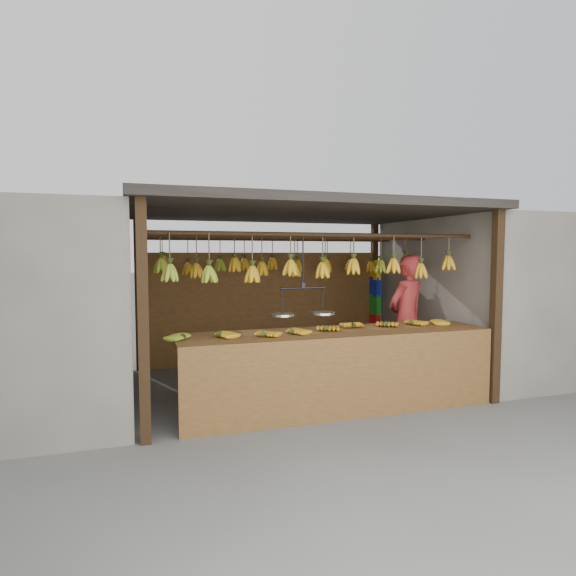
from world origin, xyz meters
name	(u,v)px	position (x,y,z in m)	size (l,w,h in m)	color
ground	(295,384)	(0.00, 0.00, 0.00)	(80.00, 80.00, 0.00)	#5B5B57
stall	(287,240)	(0.00, 0.33, 1.97)	(4.30, 3.30, 2.40)	black
neighbor_right	(510,294)	(3.60, 0.00, 1.15)	(3.00, 3.00, 2.30)	slate
counter	(340,349)	(0.11, -1.23, 0.71)	(3.66, 0.82, 0.96)	brown
hanging_bananas	(295,267)	(0.00, 0.00, 1.61)	(3.60, 2.25, 0.40)	#92A523
balance_scale	(303,310)	(-0.25, -1.00, 1.14)	(0.77, 0.29, 0.92)	black
vendor	(407,319)	(1.52, -0.34, 0.89)	(0.65, 0.42, 1.77)	#BF3333
bag_bundles	(375,296)	(1.94, 1.35, 1.04)	(0.08, 0.26, 1.28)	yellow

